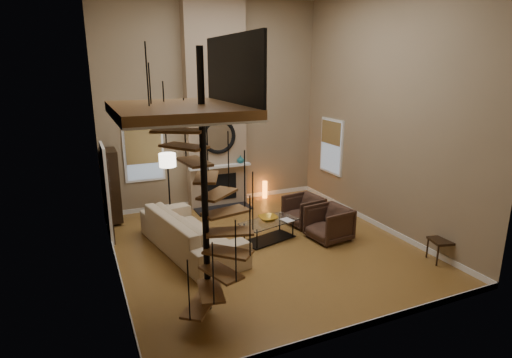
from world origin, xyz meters
name	(u,v)px	position (x,y,z in m)	size (l,w,h in m)	color
ground	(263,246)	(0.00, 0.00, -0.01)	(6.00, 6.50, 0.01)	#AA7937
back_wall	(213,104)	(0.00, 3.25, 2.75)	(6.00, 0.02, 5.50)	#907B5D
front_wall	(370,147)	(0.00, -3.25, 2.75)	(6.00, 0.02, 5.50)	#907B5D
left_wall	(104,127)	(-3.00, 0.00, 2.75)	(0.02, 6.50, 5.50)	#907B5D
right_wall	(384,112)	(3.00, 0.00, 2.75)	(0.02, 6.50, 5.50)	#907B5D
baseboard_back	(216,200)	(0.00, 3.24, 0.06)	(6.00, 0.02, 0.12)	white
baseboard_front	(356,328)	(0.00, -3.24, 0.06)	(6.00, 0.02, 0.12)	white
baseboard_left	(119,270)	(-2.99, 0.00, 0.06)	(0.02, 6.50, 0.12)	white
baseboard_right	(375,223)	(2.99, 0.00, 0.06)	(0.02, 6.50, 0.12)	white
chimney_breast	(215,105)	(0.00, 3.06, 2.75)	(1.60, 0.38, 5.50)	#987F63
hearth	(224,209)	(0.00, 2.57, 0.02)	(1.50, 0.60, 0.04)	black
firebox	(220,187)	(0.00, 2.86, 0.55)	(0.95, 0.02, 0.72)	black
mantel	(220,166)	(0.00, 2.78, 1.15)	(1.70, 0.18, 0.06)	white
mirror_frame	(219,136)	(0.00, 2.84, 1.95)	(0.94, 0.94, 0.10)	black
mirror_disc	(219,136)	(0.00, 2.85, 1.95)	(0.80, 0.80, 0.01)	white
vase_left	(200,162)	(-0.55, 2.82, 1.30)	(0.24, 0.24, 0.25)	black
vase_right	(240,159)	(0.60, 2.82, 1.28)	(0.20, 0.20, 0.21)	#1C5D63
window_back	(144,152)	(-1.90, 3.22, 1.62)	(1.02, 0.06, 1.52)	white
window_right	(331,145)	(2.97, 2.00, 1.63)	(0.06, 1.02, 1.52)	white
entry_door	(107,193)	(-2.95, 1.80, 1.05)	(0.10, 1.05, 2.16)	white
loft	(184,105)	(-2.04, -1.80, 3.24)	(1.70, 2.20, 1.09)	brown
spiral_stair	(206,203)	(-1.78, -1.79, 1.78)	(1.47, 1.47, 4.06)	black
hutch	(111,185)	(-2.80, 2.80, 0.95)	(0.37, 0.78, 1.75)	black
sofa	(190,232)	(-1.48, 0.47, 0.40)	(2.91, 1.14, 0.85)	#C8B08A
armchair_near	(306,210)	(1.49, 0.77, 0.35)	(0.79, 0.81, 0.74)	#3E271C
armchair_far	(332,223)	(1.57, -0.22, 0.35)	(0.83, 0.86, 0.78)	#3E271C
coffee_table	(269,228)	(0.24, 0.24, 0.28)	(1.39, 0.94, 0.46)	silver
bowl	(268,218)	(0.24, 0.29, 0.50)	(0.41, 0.41, 0.10)	gold
book	(286,221)	(0.59, 0.09, 0.46)	(0.21, 0.28, 0.03)	gray
floor_lamp	(168,166)	(-1.49, 2.34, 1.41)	(0.41, 0.41, 1.71)	black
accent_lamp	(265,190)	(1.45, 3.06, 0.25)	(0.14, 0.14, 0.50)	orange
side_chair	(447,236)	(3.00, -2.08, 0.53)	(0.53, 0.52, 0.94)	black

